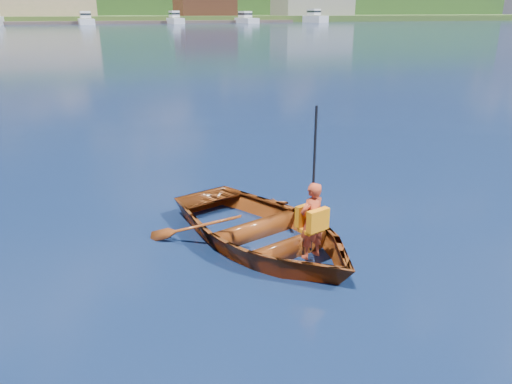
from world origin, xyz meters
The scene contains 5 objects.
ground centered at (0.00, 0.00, 0.00)m, with size 600.00×600.00×0.00m.
rowboat centered at (1.03, -0.27, 0.23)m, with size 3.56×4.26×0.76m.
child_paddler centered at (1.44, -1.08, 0.66)m, with size 0.46×0.42×2.09m.
dock centered at (-10.06, 148.00, 0.40)m, with size 160.05×8.75×0.80m.
marina_yachts centered at (5.99, 143.34, 1.37)m, with size 138.74×13.44×4.37m.
Camera 1 is at (-1.49, -6.68, 3.34)m, focal length 35.00 mm.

